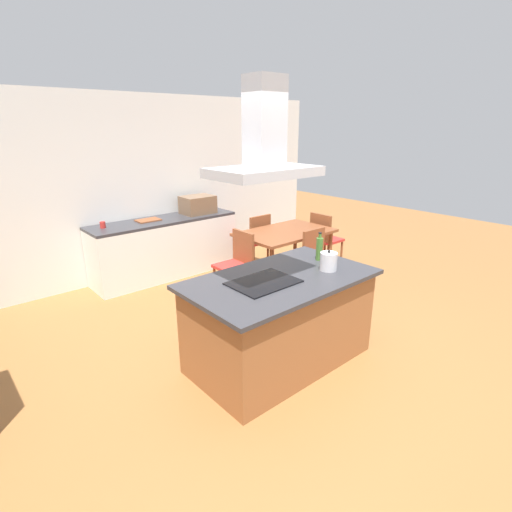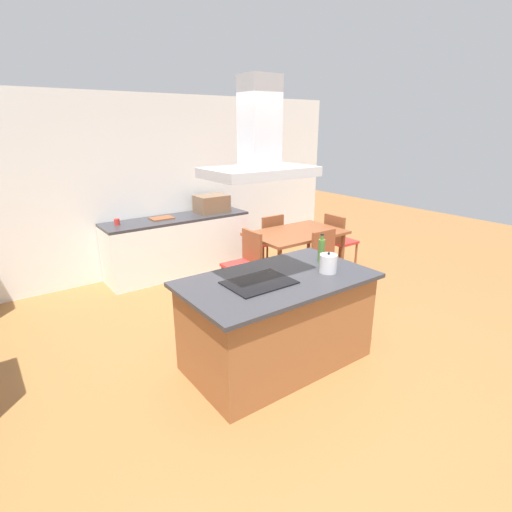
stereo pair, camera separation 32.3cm
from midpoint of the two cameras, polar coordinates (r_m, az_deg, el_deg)
name	(u,v)px [view 1 (the left image)]	position (r m, az deg, el deg)	size (l,w,h in m)	color
ground	(198,310)	(5.18, -10.24, -7.71)	(16.00, 16.00, 0.00)	#936033
wall_back	(129,189)	(6.31, -19.32, 9.15)	(7.20, 0.10, 2.70)	white
kitchen_island	(280,320)	(3.89, 1.07, -9.24)	(1.82, 1.05, 0.90)	#995B33
cooktop	(264,282)	(3.57, -1.50, -3.87)	(0.60, 0.44, 0.01)	black
tea_kettle	(329,261)	(3.89, 8.12, -0.80)	(0.22, 0.17, 0.20)	silver
olive_oil_bottle	(319,248)	(4.16, 6.96, 1.08)	(0.07, 0.07, 0.30)	#47722D
back_counter	(166,247)	(6.31, -14.36, 1.20)	(2.26, 0.62, 0.90)	white
countertop_microwave	(198,205)	(6.46, -9.85, 7.30)	(0.50, 0.38, 0.28)	brown
coffee_mug_red	(103,225)	(5.91, -22.75, 4.16)	(0.08, 0.08, 0.09)	red
cutting_board	(148,220)	(6.14, -16.78, 4.97)	(0.34, 0.24, 0.02)	brown
dining_table	(285,237)	(5.91, 2.67, 2.81)	(1.40, 0.90, 0.75)	brown
chair_facing_back_wall	(256,238)	(6.43, -1.45, 2.66)	(0.42, 0.42, 0.89)	red
chair_at_right_end	(324,236)	(6.60, 8.42, 2.86)	(0.42, 0.42, 0.89)	red
chair_facing_island	(319,257)	(5.52, 7.41, -0.21)	(0.42, 0.42, 0.89)	red
chair_at_left_end	(237,260)	(5.39, -4.42, -0.55)	(0.42, 0.42, 0.89)	red
range_hood	(264,145)	(3.30, -1.67, 15.68)	(0.90, 0.55, 0.78)	#ADADB2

